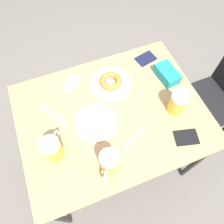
% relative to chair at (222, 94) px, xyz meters
% --- Properties ---
extents(ground_plane, '(8.00, 8.00, 0.00)m').
position_rel_chair_xyz_m(ground_plane, '(-0.02, -0.86, -0.52)').
color(ground_plane, '#666059').
extents(table, '(0.82, 1.06, 0.77)m').
position_rel_chair_xyz_m(table, '(-0.02, -0.86, 0.18)').
color(table, tan).
rests_on(table, ground_plane).
extents(chair, '(0.41, 0.41, 0.85)m').
position_rel_chair_xyz_m(chair, '(0.00, 0.00, 0.00)').
color(chair, black).
rests_on(chair, ground_plane).
extents(plate_with_cake, '(0.24, 0.24, 0.05)m').
position_rel_chair_xyz_m(plate_with_cake, '(0.00, -0.96, 0.26)').
color(plate_with_cake, white).
rests_on(plate_with_cake, table).
extents(plate_with_donut, '(0.25, 0.25, 0.05)m').
position_rel_chair_xyz_m(plate_with_donut, '(-0.21, -0.79, 0.27)').
color(plate_with_donut, white).
rests_on(plate_with_donut, table).
extents(beer_mug_left, '(0.13, 0.11, 0.15)m').
position_rel_chair_xyz_m(beer_mug_left, '(0.26, -0.98, 0.32)').
color(beer_mug_left, gold).
rests_on(beer_mug_left, table).
extents(beer_mug_center, '(0.13, 0.10, 0.15)m').
position_rel_chair_xyz_m(beer_mug_center, '(0.09, -1.21, 0.32)').
color(beer_mug_center, gold).
rests_on(beer_mug_center, table).
extents(beer_mug_right, '(0.09, 0.14, 0.15)m').
position_rel_chair_xyz_m(beer_mug_right, '(0.08, -0.51, 0.32)').
color(beer_mug_right, gold).
rests_on(beer_mug_right, table).
extents(napkin_folded, '(0.13, 0.13, 0.00)m').
position_rel_chair_xyz_m(napkin_folded, '(-0.30, -1.01, 0.25)').
color(napkin_folded, white).
rests_on(napkin_folded, table).
extents(fork, '(0.08, 0.16, 0.00)m').
position_rel_chair_xyz_m(fork, '(0.16, -0.80, 0.25)').
color(fork, silver).
rests_on(fork, table).
extents(knife, '(0.19, 0.12, 0.00)m').
position_rel_chair_xyz_m(knife, '(-0.13, -1.17, 0.25)').
color(knife, silver).
rests_on(knife, table).
extents(passport_near_edge, '(0.11, 0.14, 0.01)m').
position_rel_chair_xyz_m(passport_near_edge, '(-0.32, -0.50, 0.25)').
color(passport_near_edge, '#141938').
rests_on(passport_near_edge, table).
extents(passport_far_edge, '(0.12, 0.14, 0.01)m').
position_rel_chair_xyz_m(passport_far_edge, '(0.26, -0.54, 0.25)').
color(passport_far_edge, black).
rests_on(passport_far_edge, table).
extents(blue_pouch, '(0.17, 0.11, 0.07)m').
position_rel_chair_xyz_m(blue_pouch, '(-0.13, -0.45, 0.28)').
color(blue_pouch, teal).
rests_on(blue_pouch, table).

